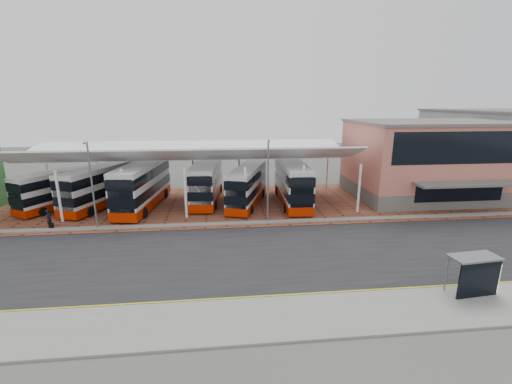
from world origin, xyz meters
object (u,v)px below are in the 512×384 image
at_px(bus_4, 247,186).
at_px(bus_5, 292,183).
at_px(bus_3, 207,181).
at_px(bus_1, 102,186).
at_px(bus_2, 143,185).
at_px(bus_shelter, 480,271).
at_px(bus_0, 61,189).
at_px(terminal, 430,159).
at_px(pedestrian, 49,218).

distance_m(bus_4, bus_5, 5.20).
bearing_deg(bus_5, bus_3, 170.83).
relative_size(bus_1, bus_4, 1.05).
xyz_separation_m(bus_2, bus_shelter, (23.87, -20.73, -0.88)).
relative_size(bus_0, bus_shelter, 3.18).
bearing_deg(bus_shelter, terminal, 59.74).
bearing_deg(bus_5, bus_4, -176.57).
xyz_separation_m(bus_1, bus_4, (16.22, -1.10, -0.12)).
height_order(bus_3, bus_4, bus_3).
relative_size(terminal, bus_3, 1.61).
xyz_separation_m(terminal, bus_1, (-38.68, -0.33, -2.34)).
relative_size(terminal, bus_5, 1.60).
bearing_deg(terminal, bus_4, -176.35).
xyz_separation_m(bus_4, bus_5, (5.19, 0.12, 0.21)).
bearing_deg(bus_0, terminal, 29.80).
height_order(bus_1, bus_4, bus_1).
relative_size(pedestrian, bus_shelter, 0.55).
xyz_separation_m(terminal, bus_0, (-43.17, -0.06, -2.56)).
height_order(bus_4, bus_shelter, bus_4).
bearing_deg(pedestrian, bus_4, -71.40).
bearing_deg(bus_3, bus_0, -172.27).
bearing_deg(terminal, bus_0, -179.92).
bearing_deg(bus_2, terminal, 9.46).
xyz_separation_m(terminal, bus_shelter, (-10.18, -21.89, -3.04)).
distance_m(bus_2, bus_5, 16.78).
height_order(bus_0, bus_4, bus_4).
relative_size(bus_1, bus_3, 0.98).
relative_size(bus_3, bus_4, 1.07).
distance_m(bus_4, pedestrian, 19.84).
xyz_separation_m(bus_4, pedestrian, (-19.04, -5.43, -1.29)).
xyz_separation_m(bus_1, bus_2, (4.63, -0.82, 0.19)).
relative_size(bus_3, bus_5, 0.99).
bearing_deg(bus_5, pedestrian, -165.00).
bearing_deg(bus_5, terminal, 6.42).
bearing_deg(pedestrian, bus_1, -20.66).
bearing_deg(bus_5, bus_shelter, -68.90).
bearing_deg(bus_3, bus_1, -169.96).
xyz_separation_m(bus_0, bus_shelter, (32.99, -21.83, -0.48)).
relative_size(bus_0, bus_4, 0.92).
bearing_deg(bus_shelter, bus_0, 141.18).
bearing_deg(bus_2, bus_3, 21.99).
distance_m(bus_1, bus_5, 21.43).
relative_size(bus_2, bus_4, 1.14).
bearing_deg(bus_2, pedestrian, -135.03).
relative_size(bus_4, pedestrian, 6.29).
distance_m(terminal, bus_2, 34.14).
height_order(bus_1, bus_3, bus_3).
distance_m(terminal, bus_5, 17.47).
height_order(bus_4, bus_5, bus_5).
distance_m(bus_0, bus_4, 20.75).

